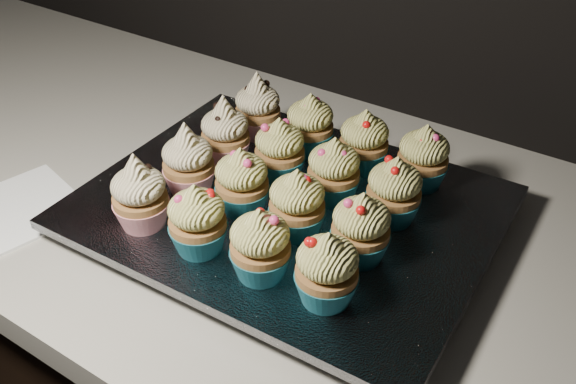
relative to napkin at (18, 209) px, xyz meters
The scene contains 20 objects.
worktop 0.37m from the napkin, 32.00° to the left, with size 2.44×0.64×0.04m, color beige.
napkin is the anchor object (origin of this frame).
baking_tray 0.34m from the napkin, 28.56° to the left, with size 0.44×0.33×0.02m, color black.
foil_lining 0.34m from the napkin, 28.56° to the left, with size 0.47×0.37×0.01m, color silver.
cupcake_0 0.20m from the napkin, 12.26° to the left, with size 0.06×0.06×0.10m.
cupcake_1 0.28m from the napkin, ahead, with size 0.06×0.06×0.08m.
cupcake_2 0.35m from the napkin, ahead, with size 0.06×0.06×0.08m.
cupcake_3 0.43m from the napkin, ahead, with size 0.06×0.06×0.08m.
cupcake_4 0.23m from the napkin, 33.05° to the left, with size 0.06×0.06×0.10m.
cupcake_5 0.30m from the napkin, 25.42° to the left, with size 0.06×0.06×0.08m.
cupcake_6 0.37m from the napkin, 20.14° to the left, with size 0.06×0.06×0.08m.
cupcake_7 0.44m from the napkin, 16.75° to the left, with size 0.06×0.06×0.08m.
cupcake_8 0.28m from the napkin, 47.43° to the left, with size 0.06×0.06×0.10m.
cupcake_9 0.34m from the napkin, 38.05° to the left, with size 0.06×0.06×0.08m.
cupcake_10 0.40m from the napkin, 30.77° to the left, with size 0.06×0.06×0.08m.
cupcake_11 0.47m from the napkin, 26.18° to the left, with size 0.06×0.06×0.08m.
cupcake_12 0.33m from the napkin, 57.10° to the left, with size 0.06×0.06×0.10m.
cupcake_13 0.38m from the napkin, 47.01° to the left, with size 0.06×0.06×0.08m.
cupcake_14 0.44m from the napkin, 39.62° to the left, with size 0.06×0.06×0.08m.
cupcake_15 0.51m from the napkin, 34.66° to the left, with size 0.06×0.06×0.08m.
Camera 1 is at (0.32, 1.16, 1.39)m, focal length 40.00 mm.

